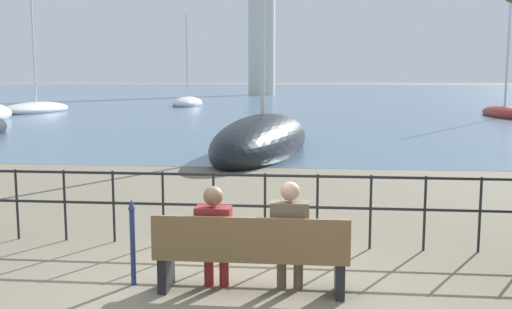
{
  "coord_description": "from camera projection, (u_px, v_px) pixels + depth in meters",
  "views": [
    {
      "loc": [
        0.65,
        -6.09,
        2.35
      ],
      "look_at": [
        0.0,
        0.5,
        1.49
      ],
      "focal_mm": 40.0,
      "sensor_mm": 36.0,
      "label": 1
    }
  ],
  "objects": [
    {
      "name": "sailboat_5",
      "position": [
        36.0,
        109.0,
        41.92
      ],
      "size": [
        3.54,
        7.61,
        8.93
      ],
      "rotation": [
        0.0,
        0.0,
        -0.14
      ],
      "color": "white",
      "rests_on": "ground_plane"
    },
    {
      "name": "sailboat_0",
      "position": [
        504.0,
        113.0,
        36.54
      ],
      "size": [
        1.89,
        7.13,
        9.32
      ],
      "rotation": [
        0.0,
        0.0,
        0.04
      ],
      "color": "maroon",
      "rests_on": "ground_plane"
    },
    {
      "name": "promenade_railing",
      "position": [
        265.0,
        198.0,
        8.05
      ],
      "size": [
        10.37,
        0.04,
        1.05
      ],
      "color": "black",
      "rests_on": "ground_plane"
    },
    {
      "name": "sailboat_2",
      "position": [
        263.0,
        142.0,
        18.52
      ],
      "size": [
        3.59,
        8.84,
        7.65
      ],
      "rotation": [
        0.0,
        0.0,
        -0.13
      ],
      "color": "black",
      "rests_on": "ground_plane"
    },
    {
      "name": "park_bench",
      "position": [
        251.0,
        255.0,
        6.26
      ],
      "size": [
        2.15,
        0.45,
        0.9
      ],
      "color": "brown",
      "rests_on": "ground_plane"
    },
    {
      "name": "sailboat_3",
      "position": [
        188.0,
        103.0,
        52.0
      ],
      "size": [
        2.84,
        5.4,
        8.59
      ],
      "rotation": [
        0.0,
        0.0,
        -0.09
      ],
      "color": "white",
      "rests_on": "ground_plane"
    },
    {
      "name": "closed_umbrella",
      "position": [
        133.0,
        237.0,
        6.53
      ],
      "size": [
        0.09,
        0.09,
        1.01
      ],
      "color": "navy",
      "rests_on": "ground_plane"
    },
    {
      "name": "seated_person_right",
      "position": [
        290.0,
        232.0,
        6.26
      ],
      "size": [
        0.42,
        0.35,
        1.26
      ],
      "color": "brown",
      "rests_on": "ground_plane"
    },
    {
      "name": "harbor_lighthouse",
      "position": [
        262.0,
        15.0,
        90.25
      ],
      "size": [
        4.29,
        4.29,
        27.02
      ],
      "color": "silver",
      "rests_on": "ground_plane"
    },
    {
      "name": "seated_person_left",
      "position": [
        214.0,
        233.0,
        6.35
      ],
      "size": [
        0.39,
        0.35,
        1.2
      ],
      "color": "maroon",
      "rests_on": "ground_plane"
    },
    {
      "name": "ground_plane",
      "position": [
        252.0,
        292.0,
        6.38
      ],
      "size": [
        1000.0,
        1000.0,
        0.0
      ],
      "primitive_type": "plane",
      "color": "#7A705B"
    },
    {
      "name": "harbor_water",
      "position": [
        311.0,
        88.0,
        163.33
      ],
      "size": [
        600.0,
        300.0,
        0.01
      ],
      "color": "slate",
      "rests_on": "ground_plane"
    }
  ]
}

